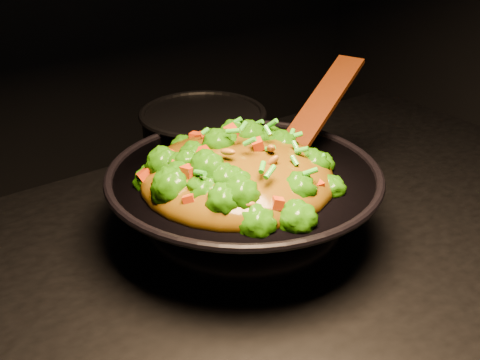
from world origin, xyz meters
TOP-DOWN VIEW (x-y plane):
  - wok at (-0.09, 0.10)m, footprint 0.46×0.46m
  - stir_fry at (-0.11, 0.09)m, footprint 0.31×0.31m
  - spatula at (0.05, 0.11)m, footprint 0.28×0.15m
  - back_pot at (-0.02, 0.32)m, footprint 0.24×0.24m

SIDE VIEW (x-z plane):
  - wok at x=-0.09m, z-range 0.90..1.01m
  - back_pot at x=-0.02m, z-range 0.90..1.02m
  - stir_fry at x=-0.11m, z-range 1.01..1.11m
  - spatula at x=0.05m, z-range 1.00..1.12m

